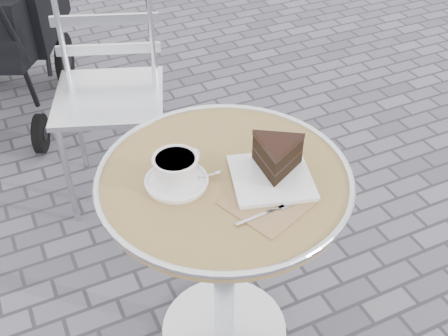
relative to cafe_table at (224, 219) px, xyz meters
name	(u,v)px	position (x,y,z in m)	size (l,w,h in m)	color
ground	(224,332)	(0.00, 0.00, -0.57)	(80.00, 80.00, 0.00)	slate
cafe_table	(224,219)	(0.00, 0.00, 0.00)	(0.72, 0.72, 0.74)	silver
cappuccino_set	(177,172)	(-0.13, 0.03, 0.20)	(0.20, 0.17, 0.09)	white
cake_plate_set	(276,161)	(0.13, -0.06, 0.22)	(0.31, 0.33, 0.11)	#987153
bistro_chair	(108,63)	(-0.06, 1.00, 0.04)	(0.56, 0.56, 0.97)	silver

